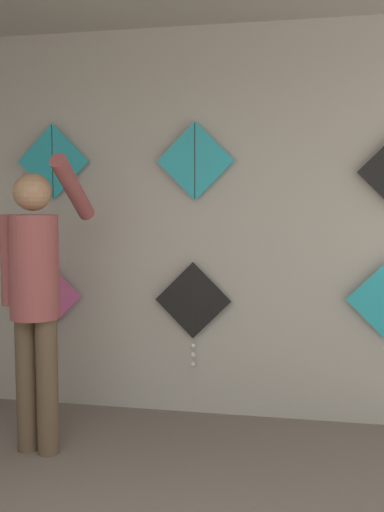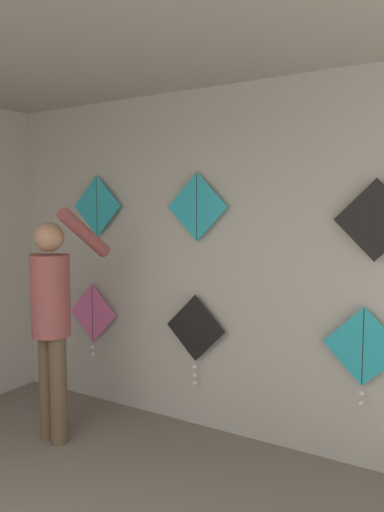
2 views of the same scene
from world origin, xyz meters
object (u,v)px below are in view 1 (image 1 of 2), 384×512
(kite_1, at_px, (193,306))
(kite_4, at_px, (195,161))
(kite_0, at_px, (46,299))
(shopkeeper, at_px, (35,287))
(kite_3, at_px, (53,161))

(kite_1, xyz_separation_m, kite_4, (0.01, 0.00, 1.04))
(kite_0, bearing_deg, kite_1, -0.02)
(kite_0, xyz_separation_m, kite_4, (1.15, 0.00, 1.02))
(shopkeeper, relative_size, kite_3, 3.31)
(kite_1, relative_size, kite_3, 1.37)
(kite_0, relative_size, kite_3, 1.25)
(kite_1, bearing_deg, kite_0, 179.98)
(shopkeeper, relative_size, kite_1, 2.41)
(kite_3, bearing_deg, shopkeeper, -74.25)
(shopkeeper, bearing_deg, kite_4, 51.43)
(kite_0, relative_size, kite_4, 1.25)
(kite_1, distance_m, kite_3, 1.49)
(shopkeeper, bearing_deg, kite_3, 115.12)
(kite_0, bearing_deg, kite_3, 0.49)
(kite_1, height_order, kite_4, kite_4)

